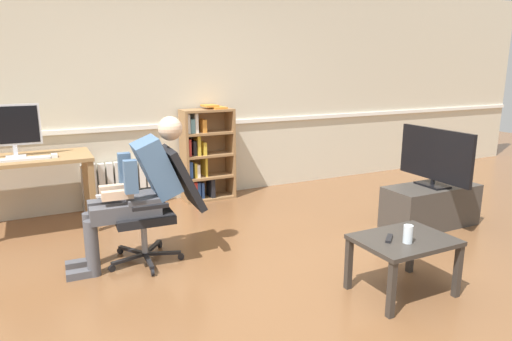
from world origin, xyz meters
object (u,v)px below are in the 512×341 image
Objects in this scene: radiator at (123,185)px; coffee_table at (404,246)px; spare_remote at (389,238)px; imac_monitor at (13,127)px; person_seated at (137,188)px; keyboard at (25,159)px; computer_mouse at (54,155)px; tv_stand at (430,206)px; office_chair at (161,200)px; tv_screen at (435,156)px; bookshelf at (204,155)px; drinking_glass at (408,234)px; computer_desk at (23,168)px.

radiator reaches higher than coffee_table.
radiator is at bearing 162.86° from spare_remote.
person_seated is at bearing -55.84° from imac_monitor.
computer_mouse reaches higher than keyboard.
person_seated is 2.94m from tv_stand.
radiator is (1.05, 0.31, -0.78)m from imac_monitor.
office_chair is 0.79× the size of person_seated.
tv_screen is (2.72, -2.07, 0.46)m from radiator.
tv_screen is at bearing -48.51° from bookshelf.
bookshelf is (1.94, 0.43, -0.21)m from keyboard.
drinking_glass is (1.35, -1.44, -0.03)m from office_chair.
spare_remote is (1.27, -1.34, -0.09)m from office_chair.
computer_mouse is 0.79× the size of drinking_glass.
spare_remote reaches higher than tv_stand.
office_chair is at bearing -50.76° from imac_monitor.
imac_monitor is 0.57× the size of radiator.
drinking_glass is at bearing -65.87° from radiator.
imac_monitor is 0.51× the size of tv_stand.
bookshelf is 0.95× the size of person_seated.
imac_monitor is 0.56× the size of tv_screen.
imac_monitor is 0.36m from keyboard.
computer_mouse is 0.11× the size of tv_screen.
computer_desk is at bearing -171.61° from bookshelf.
computer_desk is 2.90× the size of keyboard.
person_seated reaches higher than tv_stand.
person_seated is (0.89, -1.31, -0.40)m from imac_monitor.
tv_stand is (1.74, -1.97, -0.34)m from bookshelf.
computer_desk is 2.47× the size of imac_monitor.
imac_monitor is 4.24m from tv_stand.
coffee_table is at bearing -81.20° from bookshelf.
tv_screen is at bearing 81.75° from spare_remote.
keyboard is 0.43× the size of tv_stand.
coffee_table is (-1.29, -0.93, 0.15)m from tv_stand.
computer_mouse is at bearing 129.17° from drinking_glass.
computer_desk is at bearing -137.88° from office_chair.
drinking_glass is at bearing -50.83° from computer_mouse.
person_seated reaches higher than drinking_glass.
computer_mouse is 0.08× the size of person_seated.
person_seated is 1.35× the size of tv_screen.
bookshelf is at bearing 145.71° from spare_remote.
computer_mouse is at bearing -22.84° from computer_desk.
computer_desk is 0.33m from computer_mouse.
keyboard reaches higher than computer_desk.
bookshelf is 2.90m from spare_remote.
spare_remote is (-0.12, 0.03, 0.07)m from coffee_table.
tv_screen is (3.43, -1.56, -0.04)m from computer_mouse.
computer_mouse reaches higher than spare_remote.
bookshelf reaches higher than tv_screen.
computer_mouse is 3.81m from tv_stand.
drinking_glass is (-1.34, -1.00, -0.25)m from tv_screen.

